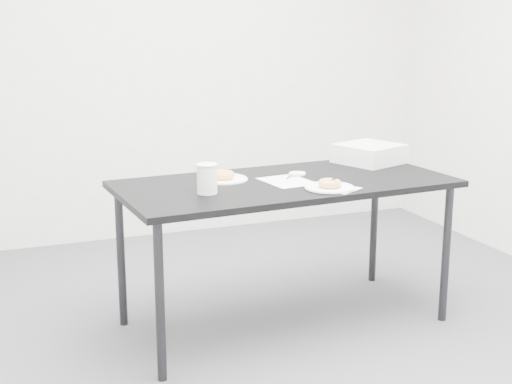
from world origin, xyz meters
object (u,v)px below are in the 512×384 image
object	(u,v)px
plate_near	(330,188)
bakery_box	(369,154)
plate_far	(223,179)
scorecard	(287,181)
table	(285,192)
coffee_cup	(207,179)
pen	(290,176)
donut_far	(223,175)
donut_near	(330,183)

from	to	relation	value
plate_near	bakery_box	distance (m)	0.73
plate_far	plate_near	bearing A→B (deg)	-42.69
scorecard	plate_near	world-z (taller)	plate_near
table	coffee_cup	distance (m)	0.49
pen	donut_far	bearing A→B (deg)	118.26
plate_near	donut_near	world-z (taller)	donut_near
table	plate_near	world-z (taller)	plate_near
donut_far	coffee_cup	size ratio (longest dim) A/B	0.83
table	coffee_cup	world-z (taller)	coffee_cup
table	donut_far	world-z (taller)	donut_far
table	scorecard	xyz separation A→B (m)	(0.00, -0.01, 0.06)
plate_near	bakery_box	xyz separation A→B (m)	(0.52, 0.51, 0.05)
scorecard	plate_far	size ratio (longest dim) A/B	1.09
plate_far	coffee_cup	size ratio (longest dim) A/B	1.76
donut_near	pen	bearing A→B (deg)	102.19
plate_near	donut_far	bearing A→B (deg)	137.31
table	donut_far	xyz separation A→B (m)	(-0.29, 0.14, 0.08)
pen	coffee_cup	size ratio (longest dim) A/B	0.89
plate_near	bakery_box	size ratio (longest dim) A/B	0.75
donut_near	coffee_cup	xyz separation A→B (m)	(-0.58, 0.13, 0.04)
scorecard	bakery_box	distance (m)	0.70
scorecard	plate_near	distance (m)	0.26
plate_near	coffee_cup	bearing A→B (deg)	167.62
table	scorecard	distance (m)	0.06
table	donut_near	bearing A→B (deg)	-66.43
pen	coffee_cup	world-z (taller)	coffee_cup
scorecard	pen	distance (m)	0.10
plate_near	donut_far	distance (m)	0.56
scorecard	plate_near	xyz separation A→B (m)	(0.12, -0.23, 0.01)
coffee_cup	bakery_box	xyz separation A→B (m)	(1.10, 0.39, -0.02)
donut_far	pen	bearing A→B (deg)	-10.90
plate_far	coffee_cup	world-z (taller)	coffee_cup
plate_near	plate_far	size ratio (longest dim) A/B	0.96
table	donut_far	bearing A→B (deg)	150.97
scorecard	plate_near	size ratio (longest dim) A/B	1.14
table	plate_near	size ratio (longest dim) A/B	7.20
plate_far	table	bearing A→B (deg)	-25.40
table	plate_far	xyz separation A→B (m)	(-0.29, 0.14, 0.06)
coffee_cup	plate_near	bearing A→B (deg)	-12.38
plate_near	donut_far	world-z (taller)	donut_far
scorecard	donut_near	world-z (taller)	donut_near
plate_far	bakery_box	distance (m)	0.94
pen	bakery_box	bearing A→B (deg)	-32.21
scorecard	donut_far	xyz separation A→B (m)	(-0.29, 0.15, 0.03)
plate_near	scorecard	bearing A→B (deg)	117.93
table	coffee_cup	size ratio (longest dim) A/B	12.16
plate_far	bakery_box	size ratio (longest dim) A/B	0.78
pen	plate_far	world-z (taller)	pen
donut_near	coffee_cup	distance (m)	0.60
table	pen	world-z (taller)	pen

